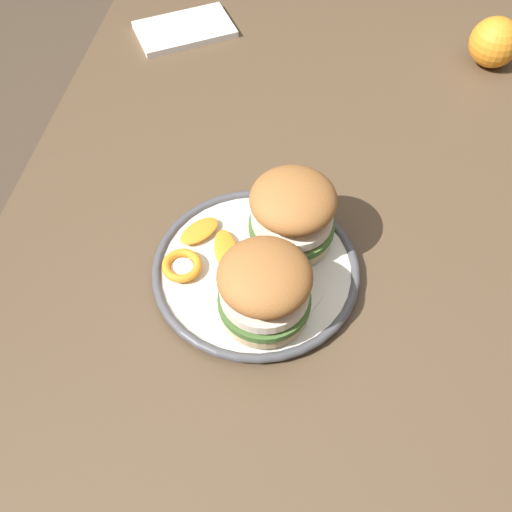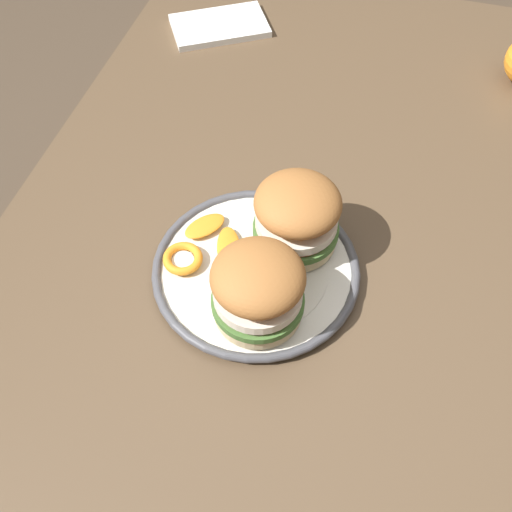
{
  "view_description": "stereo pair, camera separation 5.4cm",
  "coord_description": "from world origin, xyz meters",
  "px_view_note": "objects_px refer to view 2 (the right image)",
  "views": [
    {
      "loc": [
        0.5,
        0.02,
        1.42
      ],
      "look_at": [
        0.04,
        -0.06,
        0.78
      ],
      "focal_mm": 43.96,
      "sensor_mm": 36.0,
      "label": 1
    },
    {
      "loc": [
        0.49,
        0.07,
        1.42
      ],
      "look_at": [
        0.04,
        -0.06,
        0.78
      ],
      "focal_mm": 43.96,
      "sensor_mm": 36.0,
      "label": 2
    }
  ],
  "objects_px": {
    "sandwich_half_right": "(258,288)",
    "sandwich_half_left": "(297,215)",
    "dinner_plate": "(256,270)",
    "dining_table": "(300,298)"
  },
  "relations": [
    {
      "from": "dining_table",
      "to": "sandwich_half_right",
      "type": "relative_size",
      "value": 11.48
    },
    {
      "from": "dinner_plate",
      "to": "sandwich_half_right",
      "type": "relative_size",
      "value": 2.28
    },
    {
      "from": "dinner_plate",
      "to": "sandwich_half_right",
      "type": "height_order",
      "value": "sandwich_half_right"
    },
    {
      "from": "dining_table",
      "to": "sandwich_half_right",
      "type": "height_order",
      "value": "sandwich_half_right"
    },
    {
      "from": "sandwich_half_right",
      "to": "dinner_plate",
      "type": "bearing_deg",
      "value": -162.17
    },
    {
      "from": "dinner_plate",
      "to": "sandwich_half_left",
      "type": "relative_size",
      "value": 2.16
    },
    {
      "from": "sandwich_half_left",
      "to": "sandwich_half_right",
      "type": "xyz_separation_m",
      "value": [
        0.12,
        -0.02,
        0.0
      ]
    },
    {
      "from": "sandwich_half_right",
      "to": "sandwich_half_left",
      "type": "bearing_deg",
      "value": 171.75
    },
    {
      "from": "sandwich_half_left",
      "to": "sandwich_half_right",
      "type": "distance_m",
      "value": 0.12
    },
    {
      "from": "dining_table",
      "to": "dinner_plate",
      "type": "height_order",
      "value": "dinner_plate"
    }
  ]
}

